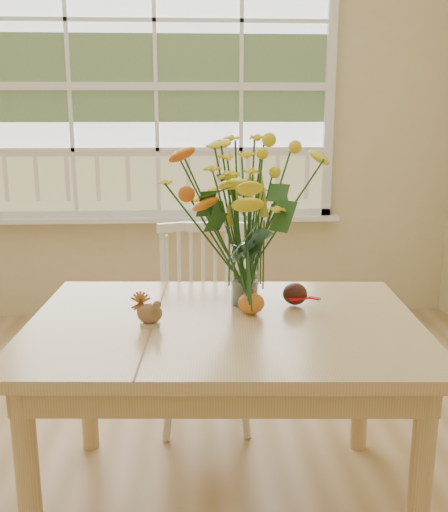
{
  "coord_description": "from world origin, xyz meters",
  "views": [
    {
      "loc": [
        0.22,
        -1.79,
        1.4
      ],
      "look_at": [
        0.33,
        0.14,
        0.93
      ],
      "focal_mm": 42.0,
      "sensor_mm": 36.0,
      "label": 1
    }
  ],
  "objects": [
    {
      "name": "turkey_figurine",
      "position": [
        0.08,
        0.08,
        0.75
      ],
      "size": [
        0.09,
        0.07,
        0.11
      ],
      "rotation": [
        0.0,
        0.0,
        -0.07
      ],
      "color": "#CCB78C",
      "rests_on": "dining_table"
    },
    {
      "name": "windsor_chair",
      "position": [
        0.27,
        0.8,
        0.5
      ],
      "size": [
        0.41,
        0.4,
        0.88
      ],
      "rotation": [
        0.0,
        0.0,
        0.01
      ],
      "color": "white",
      "rests_on": "floor"
    },
    {
      "name": "dark_gourd",
      "position": [
        0.59,
        0.27,
        0.75
      ],
      "size": [
        0.13,
        0.09,
        0.08
      ],
      "color": "#38160F",
      "rests_on": "dining_table"
    },
    {
      "name": "wall_back",
      "position": [
        0.0,
        2.25,
        1.35
      ],
      "size": [
        4.0,
        0.02,
        2.7
      ],
      "primitive_type": "cube",
      "color": "#D4BD88",
      "rests_on": "floor"
    },
    {
      "name": "pumpkin",
      "position": [
        0.42,
        0.18,
        0.74
      ],
      "size": [
        0.09,
        0.09,
        0.07
      ],
      "primitive_type": "ellipsoid",
      "color": "orange",
      "rests_on": "dining_table"
    },
    {
      "name": "window",
      "position": [
        0.0,
        2.21,
        1.53
      ],
      "size": [
        2.42,
        0.12,
        1.74
      ],
      "color": "silver",
      "rests_on": "wall_back"
    },
    {
      "name": "dining_table",
      "position": [
        0.33,
        0.12,
        0.62
      ],
      "size": [
        1.37,
        1.02,
        0.71
      ],
      "rotation": [
        0.0,
        0.0,
        -0.06
      ],
      "color": "tan",
      "rests_on": "floor"
    },
    {
      "name": "flower_vase",
      "position": [
        0.41,
        0.3,
        1.04
      ],
      "size": [
        0.46,
        0.46,
        0.55
      ],
      "color": "white",
      "rests_on": "dining_table"
    }
  ]
}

